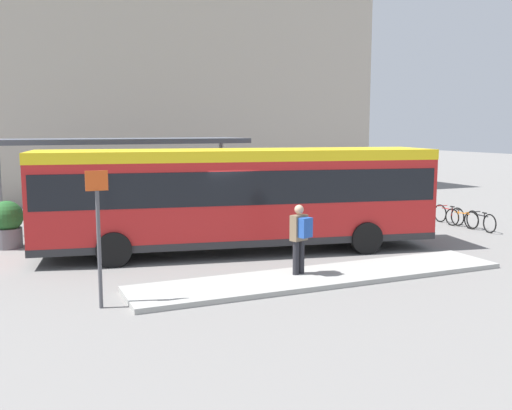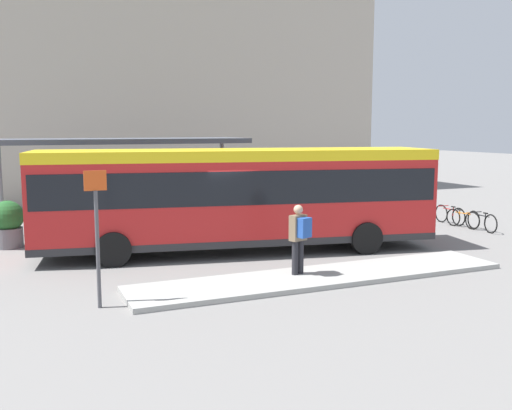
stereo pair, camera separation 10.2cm
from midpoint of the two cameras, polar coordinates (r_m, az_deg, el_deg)
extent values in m
plane|color=slate|center=(17.00, -1.61, -4.64)|extent=(120.00, 120.00, 0.00)
cube|color=#9E9E99|center=(14.01, 6.89, -7.12)|extent=(9.53, 1.80, 0.12)
cube|color=red|center=(16.73, -1.64, 1.00)|extent=(11.74, 4.46, 2.67)
cube|color=yellow|center=(16.63, -1.65, 5.05)|extent=(11.76, 4.48, 0.30)
cube|color=black|center=(16.69, -1.64, 2.09)|extent=(11.52, 4.45, 0.93)
cube|color=black|center=(18.64, 15.93, 2.39)|extent=(0.48, 2.19, 1.03)
cube|color=#28282B|center=(16.91, -1.62, -3.15)|extent=(11.75, 4.47, 0.20)
cylinder|color=black|center=(18.97, 8.33, -1.99)|extent=(0.97, 0.45, 0.94)
cylinder|color=black|center=(16.87, 11.12, -3.25)|extent=(0.97, 0.45, 0.94)
cylinder|color=black|center=(17.75, -13.72, -2.79)|extent=(0.97, 0.45, 0.94)
cylinder|color=black|center=(15.49, -13.87, -4.31)|extent=(0.97, 0.45, 0.94)
cylinder|color=#232328|center=(13.80, 4.14, -5.29)|extent=(0.16, 0.16, 0.83)
cylinder|color=#232328|center=(13.93, 4.68, -5.17)|extent=(0.16, 0.16, 0.83)
cube|color=#7A664C|center=(13.72, 4.44, -2.28)|extent=(0.46, 0.34, 0.62)
cube|color=#234CA3|center=(13.57, 5.09, -2.27)|extent=(0.36, 0.29, 0.47)
sphere|color=tan|center=(13.65, 4.46, -0.45)|extent=(0.22, 0.22, 0.22)
torus|color=black|center=(22.15, 21.06, -1.39)|extent=(0.12, 0.68, 0.68)
torus|color=black|center=(21.45, 22.55, -1.75)|extent=(0.12, 0.68, 0.68)
cylinder|color=black|center=(21.77, 21.82, -0.99)|extent=(0.11, 0.71, 0.04)
cylinder|color=black|center=(21.65, 22.08, -1.20)|extent=(0.04, 0.04, 0.33)
cube|color=black|center=(21.62, 22.10, -0.76)|extent=(0.09, 0.19, 0.04)
cylinder|color=black|center=(22.04, 21.24, -0.66)|extent=(0.48, 0.09, 0.03)
torus|color=black|center=(22.01, 20.96, -1.47)|extent=(0.12, 0.66, 0.66)
torus|color=black|center=(22.58, 19.25, -1.17)|extent=(0.12, 0.66, 0.66)
cylinder|color=orange|center=(22.26, 20.12, -0.78)|extent=(0.11, 0.69, 0.04)
cylinder|color=orange|center=(22.37, 19.80, -0.86)|extent=(0.04, 0.04, 0.32)
cube|color=black|center=(22.35, 19.82, -0.46)|extent=(0.09, 0.19, 0.04)
cylinder|color=orange|center=(22.02, 20.82, -0.70)|extent=(0.48, 0.08, 0.03)
torus|color=black|center=(23.30, 18.16, -0.81)|extent=(0.05, 0.70, 0.70)
torus|color=black|center=(22.61, 19.73, -1.13)|extent=(0.05, 0.70, 0.70)
cylinder|color=red|center=(22.92, 18.96, -0.40)|extent=(0.04, 0.74, 0.04)
cylinder|color=red|center=(22.81, 19.23, -0.60)|extent=(0.04, 0.04, 0.34)
cube|color=black|center=(22.78, 19.25, -0.17)|extent=(0.07, 0.18, 0.04)
cylinder|color=red|center=(23.19, 18.34, -0.08)|extent=(0.48, 0.03, 0.03)
cube|color=#4C515B|center=(21.10, -13.49, 6.25)|extent=(9.28, 2.70, 0.18)
cylinder|color=gray|center=(20.91, -24.06, 1.29)|extent=(0.16, 0.16, 3.09)
cylinder|color=gray|center=(22.20, -3.27, 2.28)|extent=(0.16, 0.16, 3.09)
cylinder|color=slate|center=(19.48, -12.02, -2.34)|extent=(0.66, 0.66, 0.59)
sphere|color=#286B2D|center=(19.39, -12.07, -0.66)|extent=(0.76, 0.76, 0.76)
cylinder|color=slate|center=(19.01, -23.35, -3.02)|extent=(0.84, 0.84, 0.61)
sphere|color=#235B28|center=(18.90, -23.46, -1.03)|extent=(0.96, 0.96, 0.96)
cylinder|color=#4C4C51|center=(11.90, -15.31, -4.36)|extent=(0.08, 0.08, 2.40)
cube|color=#D84C19|center=(11.69, -15.55, 2.37)|extent=(0.44, 0.03, 0.40)
cube|color=#B2A899|center=(35.94, -10.88, 11.83)|extent=(24.26, 12.32, 12.63)
camera|label=1|loc=(0.05, -89.83, 0.02)|focal=40.00mm
camera|label=2|loc=(0.05, 90.17, -0.02)|focal=40.00mm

